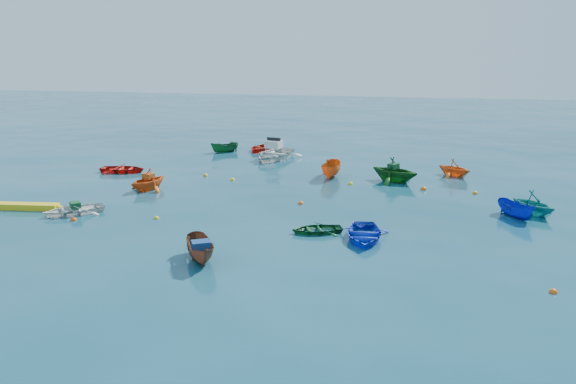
% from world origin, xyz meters
% --- Properties ---
extents(ground, '(160.00, 160.00, 0.00)m').
position_xyz_m(ground, '(0.00, 0.00, 0.00)').
color(ground, '#0A3A4B').
rests_on(ground, ground).
extents(dinghy_white_near, '(3.76, 3.73, 0.64)m').
position_xyz_m(dinghy_white_near, '(-10.53, -0.56, 0.00)').
color(dinghy_white_near, silver).
rests_on(dinghy_white_near, ground).
extents(sampan_brown_mid, '(2.29, 2.96, 1.08)m').
position_xyz_m(sampan_brown_mid, '(-1.37, -5.56, 0.00)').
color(sampan_brown_mid, brown).
rests_on(sampan_brown_mid, ground).
extents(dinghy_blue_se, '(2.78, 3.65, 0.71)m').
position_xyz_m(dinghy_blue_se, '(5.01, -1.39, 0.00)').
color(dinghy_blue_se, '#0F2DBE').
rests_on(dinghy_blue_se, ground).
extents(dinghy_orange_w, '(3.17, 3.40, 1.45)m').
position_xyz_m(dinghy_orange_w, '(-9.01, 5.19, 0.00)').
color(dinghy_orange_w, '#E65915').
rests_on(dinghy_orange_w, ground).
extents(dinghy_green_e, '(2.94, 2.55, 0.51)m').
position_xyz_m(dinghy_green_e, '(2.71, -0.84, 0.00)').
color(dinghy_green_e, '#125029').
rests_on(dinghy_green_e, ground).
extents(dinghy_cyan_se, '(3.43, 3.47, 1.38)m').
position_xyz_m(dinghy_cyan_se, '(13.44, 4.69, 0.00)').
color(dinghy_cyan_se, teal).
rests_on(dinghy_cyan_se, ground).
extents(dinghy_red_nw, '(3.40, 2.59, 0.66)m').
position_xyz_m(dinghy_red_nw, '(-13.16, 9.59, 0.00)').
color(dinghy_red_nw, red).
rests_on(dinghy_red_nw, ground).
extents(sampan_orange_n, '(1.30, 3.22, 1.23)m').
position_xyz_m(sampan_orange_n, '(1.67, 11.23, 0.00)').
color(sampan_orange_n, '#CA5213').
rests_on(sampan_orange_n, ground).
extents(dinghy_green_n, '(4.22, 4.02, 1.73)m').
position_xyz_m(dinghy_green_n, '(5.95, 10.83, 0.00)').
color(dinghy_green_n, '#145717').
rests_on(dinghy_green_n, ground).
extents(sampan_blue_far, '(2.14, 2.64, 0.97)m').
position_xyz_m(sampan_blue_far, '(12.48, 3.91, 0.00)').
color(sampan_blue_far, '#0D1CA2').
rests_on(sampan_blue_far, ground).
extents(dinghy_red_far, '(2.69, 3.46, 0.66)m').
position_xyz_m(dinghy_red_far, '(-5.87, 20.22, 0.00)').
color(dinghy_red_far, red).
rests_on(dinghy_red_far, ground).
extents(dinghy_orange_far, '(3.28, 3.21, 1.31)m').
position_xyz_m(dinghy_orange_far, '(9.94, 13.51, 0.00)').
color(dinghy_orange_far, orange).
rests_on(dinghy_orange_far, ground).
extents(sampan_green_far, '(2.54, 2.21, 0.95)m').
position_xyz_m(sampan_green_far, '(-8.63, 18.88, 0.00)').
color(sampan_green_far, '#135125').
rests_on(sampan_green_far, ground).
extents(kayak_yellow, '(4.29, 1.18, 0.43)m').
position_xyz_m(kayak_yellow, '(-13.56, -0.33, 0.00)').
color(kayak_yellow, yellow).
rests_on(kayak_yellow, ground).
extents(motorboat_white, '(4.55, 5.64, 1.64)m').
position_xyz_m(motorboat_white, '(-3.79, 16.80, 0.00)').
color(motorboat_white, silver).
rests_on(motorboat_white, ground).
extents(tarp_green_a, '(0.80, 0.81, 0.31)m').
position_xyz_m(tarp_green_a, '(-10.45, -0.49, 0.48)').
color(tarp_green_a, '#134E26').
rests_on(tarp_green_a, dinghy_white_near).
extents(tarp_blue_a, '(0.93, 0.86, 0.36)m').
position_xyz_m(tarp_blue_a, '(-1.30, -5.69, 0.72)').
color(tarp_blue_a, navy).
rests_on(tarp_blue_a, sampan_brown_mid).
extents(tarp_orange_a, '(0.79, 0.69, 0.32)m').
position_xyz_m(tarp_orange_a, '(-8.99, 5.24, 0.88)').
color(tarp_orange_a, '#C14B13').
rests_on(tarp_orange_a, dinghy_orange_w).
extents(tarp_green_b, '(0.81, 0.89, 0.35)m').
position_xyz_m(tarp_green_b, '(5.86, 10.88, 1.04)').
color(tarp_green_b, '#114521').
rests_on(tarp_green_b, dinghy_green_n).
extents(buoy_or_a, '(0.32, 0.32, 0.32)m').
position_xyz_m(buoy_or_a, '(-9.84, -1.65, 0.00)').
color(buoy_or_a, '#D8490B').
rests_on(buoy_or_a, ground).
extents(buoy_ye_a, '(0.29, 0.29, 0.29)m').
position_xyz_m(buoy_ye_a, '(-5.81, -0.45, 0.00)').
color(buoy_ye_a, gold).
rests_on(buoy_ye_a, ground).
extents(buoy_or_b, '(0.30, 0.30, 0.30)m').
position_xyz_m(buoy_or_b, '(12.26, -5.79, 0.00)').
color(buoy_or_b, '#F7570D').
rests_on(buoy_or_b, ground).
extents(buoy_ye_b, '(0.34, 0.34, 0.34)m').
position_xyz_m(buoy_ye_b, '(-6.95, 9.71, 0.00)').
color(buoy_ye_b, gold).
rests_on(buoy_ye_b, ground).
extents(buoy_or_c, '(0.33, 0.33, 0.33)m').
position_xyz_m(buoy_or_c, '(0.96, 4.02, 0.00)').
color(buoy_or_c, '#FF5D0D').
rests_on(buoy_or_c, ground).
extents(buoy_ye_c, '(0.34, 0.34, 0.34)m').
position_xyz_m(buoy_ye_c, '(3.20, 9.36, 0.00)').
color(buoy_ye_c, yellow).
rests_on(buoy_ye_c, ground).
extents(buoy_or_d, '(0.32, 0.32, 0.32)m').
position_xyz_m(buoy_or_d, '(10.91, 8.60, 0.00)').
color(buoy_or_d, orange).
rests_on(buoy_or_d, ground).
extents(buoy_ye_d, '(0.33, 0.33, 0.33)m').
position_xyz_m(buoy_ye_d, '(-4.69, 8.84, 0.00)').
color(buoy_ye_d, yellow).
rests_on(buoy_ye_d, ground).
extents(buoy_or_e, '(0.39, 0.39, 0.39)m').
position_xyz_m(buoy_or_e, '(7.84, 8.96, 0.00)').
color(buoy_or_e, '#E1590C').
rests_on(buoy_or_e, ground).
extents(buoy_ye_e, '(0.31, 0.31, 0.31)m').
position_xyz_m(buoy_ye_e, '(6.84, 13.65, 0.00)').
color(buoy_ye_e, gold).
rests_on(buoy_ye_e, ground).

